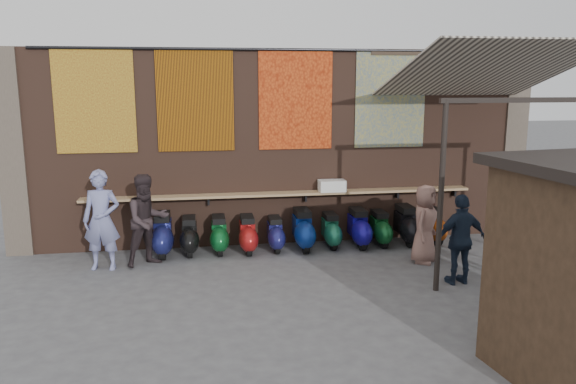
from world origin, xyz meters
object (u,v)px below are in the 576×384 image
(scooter_stool_0, at_px, (163,235))
(shopper_navy, at_px, (461,240))
(scooter_stool_5, at_px, (303,230))
(diner_left, at_px, (102,220))
(scooter_stool_1, at_px, (190,236))
(shelf_box, at_px, (332,186))
(scooter_stool_7, at_px, (359,228))
(scooter_stool_9, at_px, (406,225))
(shopper_grey, at_px, (520,239))
(scooter_stool_4, at_px, (275,234))
(scooter_stool_6, at_px, (331,231))
(scooter_stool_3, at_px, (248,235))
(scooter_stool_10, at_px, (433,225))
(scooter_stool_2, at_px, (219,235))
(scooter_stool_8, at_px, (380,229))
(shopper_tan, at_px, (425,224))
(diner_right, at_px, (147,220))

(scooter_stool_0, xyz_separation_m, shopper_navy, (5.02, -2.38, 0.35))
(scooter_stool_5, bearing_deg, scooter_stool_0, 179.19)
(diner_left, bearing_deg, scooter_stool_1, 30.94)
(shelf_box, distance_m, scooter_stool_7, 1.04)
(scooter_stool_9, xyz_separation_m, shopper_grey, (1.04, -2.48, 0.36))
(scooter_stool_4, relative_size, scooter_stool_6, 0.97)
(scooter_stool_3, height_order, scooter_stool_4, scooter_stool_3)
(scooter_stool_3, xyz_separation_m, shopper_grey, (4.38, -2.43, 0.39))
(scooter_stool_1, height_order, shopper_grey, shopper_grey)
(shopper_grey, bearing_deg, scooter_stool_7, -42.65)
(scooter_stool_3, relative_size, diner_left, 0.42)
(scooter_stool_7, height_order, diner_left, diner_left)
(scooter_stool_0, distance_m, scooter_stool_10, 5.59)
(shelf_box, xyz_separation_m, scooter_stool_2, (-2.36, -0.26, -0.88))
(scooter_stool_6, relative_size, scooter_stool_8, 0.98)
(scooter_stool_2, distance_m, shopper_tan, 3.99)
(scooter_stool_4, relative_size, scooter_stool_10, 0.91)
(scooter_stool_1, xyz_separation_m, shopper_navy, (4.51, -2.40, 0.40))
(scooter_stool_0, relative_size, scooter_stool_10, 1.13)
(shopper_navy, bearing_deg, scooter_stool_6, -61.30)
(scooter_stool_5, height_order, shopper_grey, shopper_grey)
(scooter_stool_1, bearing_deg, diner_right, -143.23)
(scooter_stool_5, bearing_deg, scooter_stool_3, -178.75)
(scooter_stool_10, bearing_deg, scooter_stool_3, -178.74)
(scooter_stool_7, bearing_deg, scooter_stool_9, 1.19)
(scooter_stool_3, bearing_deg, scooter_stool_0, 177.79)
(scooter_stool_0, height_order, scooter_stool_8, scooter_stool_0)
(scooter_stool_1, relative_size, shopper_tan, 0.52)
(scooter_stool_3, distance_m, shopper_navy, 4.10)
(scooter_stool_7, height_order, scooter_stool_10, scooter_stool_7)
(shopper_navy, bearing_deg, scooter_stool_9, -94.86)
(scooter_stool_8, bearing_deg, scooter_stool_7, -175.62)
(scooter_stool_4, bearing_deg, shelf_box, 13.78)
(scooter_stool_2, relative_size, shopper_grey, 0.51)
(scooter_stool_0, xyz_separation_m, scooter_stool_4, (2.22, -0.02, -0.08))
(shelf_box, bearing_deg, scooter_stool_3, -169.18)
(scooter_stool_10, bearing_deg, shopper_grey, -80.14)
(scooter_stool_0, distance_m, scooter_stool_9, 4.99)
(shelf_box, distance_m, scooter_stool_5, 1.11)
(scooter_stool_8, height_order, shopper_tan, shopper_tan)
(scooter_stool_9, height_order, shopper_grey, shopper_grey)
(scooter_stool_3, distance_m, scooter_stool_7, 2.30)
(scooter_stool_4, bearing_deg, shopper_grey, -32.96)
(scooter_stool_8, bearing_deg, scooter_stool_1, 179.66)
(scooter_stool_6, bearing_deg, scooter_stool_2, -179.67)
(scooter_stool_4, xyz_separation_m, shopper_navy, (2.81, -2.35, 0.43))
(scooter_stool_3, bearing_deg, shopper_tan, -19.39)
(shelf_box, xyz_separation_m, scooter_stool_6, (-0.07, -0.25, -0.89))
(scooter_stool_0, height_order, scooter_stool_4, scooter_stool_0)
(diner_left, distance_m, shopper_tan, 5.93)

